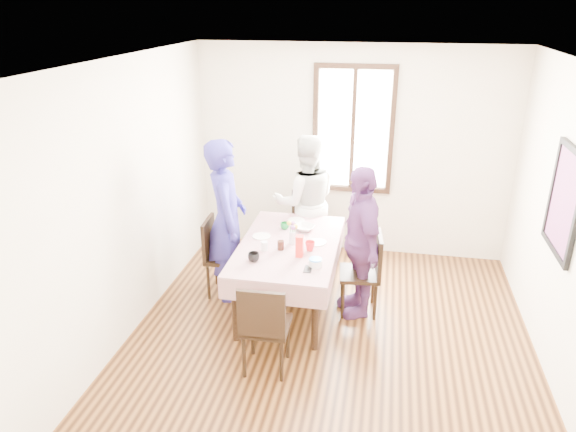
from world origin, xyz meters
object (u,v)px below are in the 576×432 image
object	(u,v)px
chair_left	(226,257)
chair_near	(266,325)
chair_far	(305,230)
dining_table	(289,276)
person_far	(305,201)
person_right	(359,242)
chair_right	(359,273)
person_left	(226,220)

from	to	relation	value
chair_left	chair_near	world-z (taller)	same
chair_far	dining_table	bearing A→B (deg)	91.62
chair_near	person_far	bearing A→B (deg)	88.52
dining_table	person_right	world-z (taller)	person_right
chair_far	chair_right	bearing A→B (deg)	127.90
chair_near	person_left	distance (m)	1.51
dining_table	chair_right	bearing A→B (deg)	3.71
person_left	person_right	size ratio (longest dim) A/B	1.11
dining_table	person_far	bearing A→B (deg)	90.00
chair_right	chair_near	world-z (taller)	same
chair_left	person_far	size ratio (longest dim) A/B	0.54
chair_left	person_far	distance (m)	1.25
chair_left	person_left	bearing A→B (deg)	86.87
chair_right	chair_far	distance (m)	1.28
person_right	chair_right	bearing A→B (deg)	71.12
dining_table	chair_right	size ratio (longest dim) A/B	1.73
chair_right	chair_far	size ratio (longest dim) A/B	1.00
chair_right	person_far	distance (m)	1.33
chair_left	chair_far	world-z (taller)	same
person_left	person_right	xyz separation A→B (m)	(1.48, -0.10, -0.09)
person_right	chair_far	bearing A→B (deg)	-163.34
dining_table	chair_right	xyz separation A→B (m)	(0.76, 0.05, 0.08)
dining_table	chair_far	size ratio (longest dim) A/B	1.73
chair_far	person_left	bearing A→B (deg)	53.33
chair_left	person_right	distance (m)	1.55
chair_left	person_right	size ratio (longest dim) A/B	0.55
dining_table	person_right	distance (m)	0.87
chair_right	person_left	bearing A→B (deg)	80.24
chair_far	person_far	size ratio (longest dim) A/B	0.54
person_right	dining_table	bearing A→B (deg)	-105.07
dining_table	person_right	bearing A→B (deg)	3.81
chair_far	chair_near	xyz separation A→B (m)	(0.00, -2.17, 0.00)
chair_far	person_left	distance (m)	1.28
chair_right	person_left	world-z (taller)	person_left
dining_table	chair_near	bearing A→B (deg)	-90.00
person_far	chair_near	bearing A→B (deg)	71.75
chair_near	person_far	xyz separation A→B (m)	(-0.00, 2.15, 0.39)
chair_right	chair_near	bearing A→B (deg)	140.17
chair_far	chair_near	world-z (taller)	same
chair_right	person_right	xyz separation A→B (m)	(-0.02, 0.00, 0.37)
chair_left	chair_right	distance (m)	1.52
chair_far	chair_left	bearing A→B (deg)	52.57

